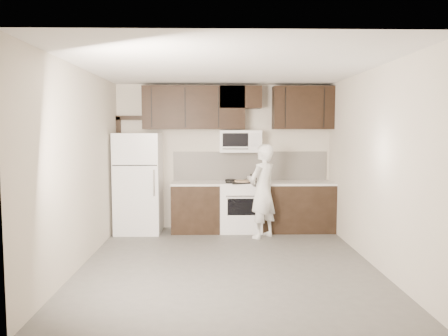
{
  "coord_description": "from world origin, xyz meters",
  "views": [
    {
      "loc": [
        -0.18,
        -5.97,
        1.86
      ],
      "look_at": [
        -0.03,
        0.9,
        1.26
      ],
      "focal_mm": 35.0,
      "sensor_mm": 36.0,
      "label": 1
    }
  ],
  "objects_px": {
    "microwave": "(240,141)",
    "refrigerator": "(139,183)",
    "person": "(263,191)",
    "stove": "(240,206)"
  },
  "relations": [
    {
      "from": "microwave",
      "to": "refrigerator",
      "type": "distance_m",
      "value": 2.0
    },
    {
      "from": "microwave",
      "to": "person",
      "type": "xyz_separation_m",
      "value": [
        0.35,
        -0.62,
        -0.84
      ]
    },
    {
      "from": "stove",
      "to": "refrigerator",
      "type": "bearing_deg",
      "value": -178.49
    },
    {
      "from": "refrigerator",
      "to": "person",
      "type": "bearing_deg",
      "value": -11.75
    },
    {
      "from": "person",
      "to": "microwave",
      "type": "bearing_deg",
      "value": -105.84
    },
    {
      "from": "microwave",
      "to": "person",
      "type": "relative_size",
      "value": 0.47
    },
    {
      "from": "stove",
      "to": "microwave",
      "type": "bearing_deg",
      "value": 90.1
    },
    {
      "from": "refrigerator",
      "to": "person",
      "type": "xyz_separation_m",
      "value": [
        2.2,
        -0.46,
        -0.09
      ]
    },
    {
      "from": "stove",
      "to": "person",
      "type": "bearing_deg",
      "value": -55.35
    },
    {
      "from": "person",
      "to": "refrigerator",
      "type": "bearing_deg",
      "value": -56.89
    }
  ]
}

